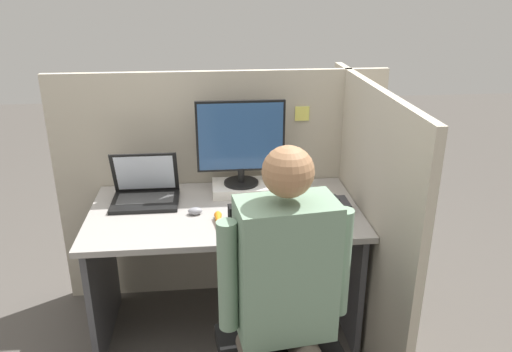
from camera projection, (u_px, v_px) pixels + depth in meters
cubicle_panel_back at (222, 187)px, 2.91m from camera, size 1.87×0.05×1.35m
cubicle_panel_right at (364, 217)px, 2.54m from camera, size 0.04×1.38×1.35m
desk at (226, 241)px, 2.60m from camera, size 1.37×0.74×0.72m
paper_box at (241, 188)px, 2.73m from camera, size 0.31×0.21×0.05m
monitor at (241, 141)px, 2.63m from camera, size 0.47×0.19×0.46m
laptop at (145, 192)px, 2.61m from camera, size 0.34×0.26×0.26m
mouse at (195, 211)px, 2.47m from camera, size 0.07×0.05×0.04m
stapler at (343, 205)px, 2.51m from camera, size 0.05×0.14×0.05m
carrot_toy at (218, 221)px, 2.37m from camera, size 0.04×0.16×0.04m
office_chair at (283, 329)px, 1.96m from camera, size 0.54×0.57×1.01m
person at (286, 304)px, 1.72m from camera, size 0.48×0.47×1.32m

